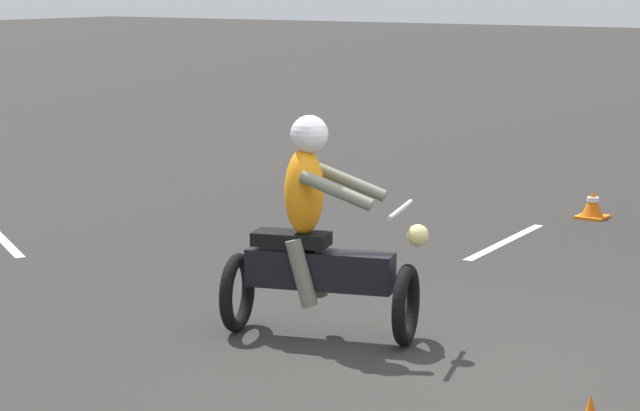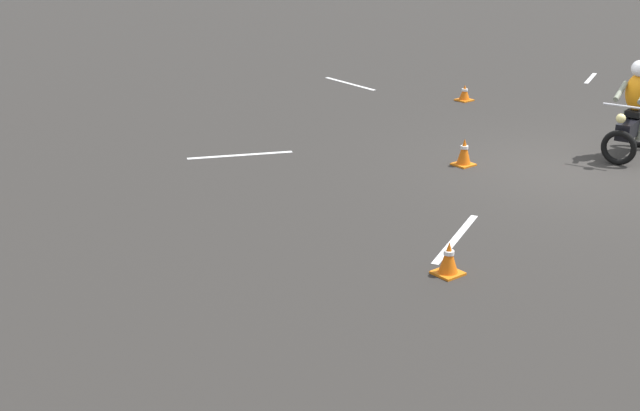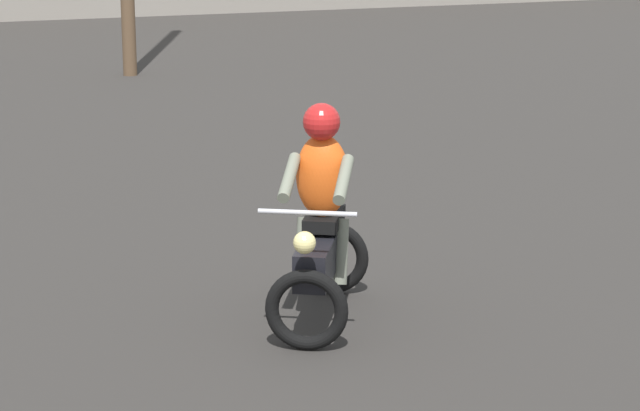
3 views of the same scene
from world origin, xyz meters
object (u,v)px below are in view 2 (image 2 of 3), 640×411
motorcycle_rider_foreground (633,115)px  traffic_cone_near_right (465,93)px  traffic_cone_mid_left (464,152)px  traffic_cone_far_right (449,259)px

motorcycle_rider_foreground → traffic_cone_near_right: 4.75m
motorcycle_rider_foreground → traffic_cone_mid_left: bearing=45.2°
traffic_cone_mid_left → traffic_cone_far_right: 4.53m
traffic_cone_mid_left → traffic_cone_far_right: size_ratio=1.11×
traffic_cone_near_right → traffic_cone_far_right: (-6.19, 6.99, 0.03)m
traffic_cone_far_right → motorcycle_rider_foreground: bearing=-75.8°
traffic_cone_near_right → traffic_cone_far_right: 9.34m
traffic_cone_mid_left → traffic_cone_far_right: traffic_cone_mid_left is taller
motorcycle_rider_foreground → traffic_cone_far_right: (-1.55, 6.15, -0.52)m
motorcycle_rider_foreground → traffic_cone_near_right: (4.64, -0.84, -0.56)m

